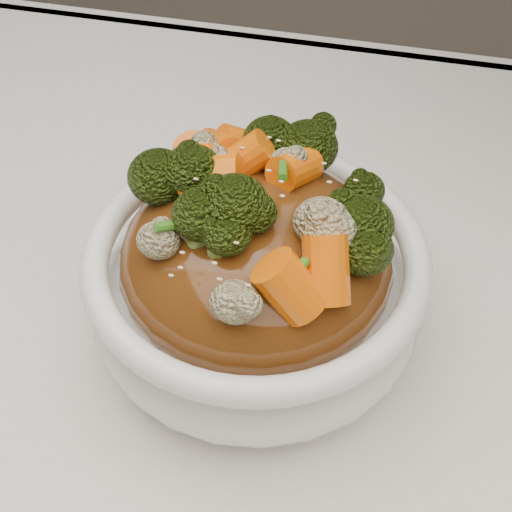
# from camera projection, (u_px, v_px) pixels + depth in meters

# --- Properties ---
(tablecloth) EXTENTS (1.20, 0.80, 0.04)m
(tablecloth) POSITION_uv_depth(u_px,v_px,m) (174.00, 407.00, 0.43)
(tablecloth) COLOR silver
(tablecloth) RESTS_ON dining_table
(bowl) EXTENTS (0.24, 0.24, 0.08)m
(bowl) POSITION_uv_depth(u_px,v_px,m) (256.00, 290.00, 0.41)
(bowl) COLOR white
(bowl) RESTS_ON tablecloth
(sauce_base) EXTENTS (0.19, 0.19, 0.08)m
(sauce_base) POSITION_uv_depth(u_px,v_px,m) (256.00, 259.00, 0.40)
(sauce_base) COLOR #552B0E
(sauce_base) RESTS_ON bowl
(carrots) EXTENTS (0.19, 0.19, 0.04)m
(carrots) POSITION_uv_depth(u_px,v_px,m) (256.00, 184.00, 0.35)
(carrots) COLOR orange
(carrots) RESTS_ON sauce_base
(broccoli) EXTENTS (0.19, 0.19, 0.04)m
(broccoli) POSITION_uv_depth(u_px,v_px,m) (256.00, 185.00, 0.36)
(broccoli) COLOR black
(broccoli) RESTS_ON sauce_base
(cauliflower) EXTENTS (0.19, 0.19, 0.03)m
(cauliflower) POSITION_uv_depth(u_px,v_px,m) (256.00, 188.00, 0.36)
(cauliflower) COLOR tan
(cauliflower) RESTS_ON sauce_base
(scallions) EXTENTS (0.14, 0.14, 0.02)m
(scallions) POSITION_uv_depth(u_px,v_px,m) (256.00, 183.00, 0.35)
(scallions) COLOR #32731A
(scallions) RESTS_ON sauce_base
(sesame_seeds) EXTENTS (0.17, 0.17, 0.01)m
(sesame_seeds) POSITION_uv_depth(u_px,v_px,m) (256.00, 183.00, 0.35)
(sesame_seeds) COLOR beige
(sesame_seeds) RESTS_ON sauce_base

